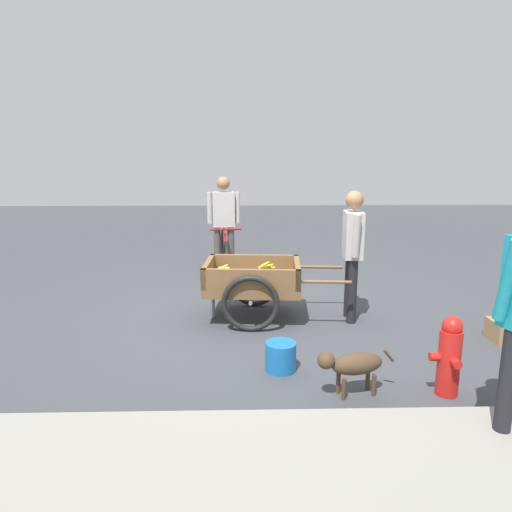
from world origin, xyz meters
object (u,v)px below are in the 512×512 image
object	(u,v)px
fire_hydrant	(449,356)
dog	(352,364)
fruit_cart	(253,283)
plastic_bucket	(281,356)
cyclist_person	(224,217)
bicycle	(225,255)
vendor_person	(353,245)

from	to	relation	value
fire_hydrant	dog	bearing A→B (deg)	-0.65
fire_hydrant	fruit_cart	bearing A→B (deg)	-50.17
plastic_bucket	fire_hydrant	bearing A→B (deg)	160.35
fruit_cart	cyclist_person	bearing A→B (deg)	-78.48
dog	plastic_bucket	xyz separation A→B (m)	(0.54, -0.46, -0.14)
bicycle	fruit_cart	bearing A→B (deg)	102.01
fruit_cart	fire_hydrant	size ratio (longest dim) A/B	2.54
cyclist_person	dog	size ratio (longest dim) A/B	2.37
dog	vendor_person	bearing A→B (deg)	-102.03
cyclist_person	fire_hydrant	distance (m)	4.44
bicycle	dog	world-z (taller)	bicycle
vendor_person	dog	size ratio (longest dim) A/B	2.29
vendor_person	dog	world-z (taller)	vendor_person
fruit_cart	plastic_bucket	distance (m)	1.43
vendor_person	plastic_bucket	size ratio (longest dim) A/B	5.40
dog	plastic_bucket	size ratio (longest dim) A/B	2.36
fruit_cart	dog	xyz separation A→B (m)	(-0.76, 1.84, -0.17)
vendor_person	bicycle	size ratio (longest dim) A/B	0.91
cyclist_person	dog	xyz separation A→B (m)	(-1.19, 3.93, -0.66)
vendor_person	dog	distance (m)	1.91
vendor_person	plastic_bucket	xyz separation A→B (m)	(0.92, 1.30, -0.77)
bicycle	dog	size ratio (longest dim) A/B	2.51
fruit_cart	bicycle	bearing A→B (deg)	-77.99
bicycle	cyclist_person	xyz separation A→B (m)	(0.01, -0.15, 0.58)
fruit_cart	fire_hydrant	xyz separation A→B (m)	(-1.54, 1.85, -0.10)
fruit_cart	dog	world-z (taller)	fruit_cart
fruit_cart	fire_hydrant	world-z (taller)	fruit_cart
cyclist_person	fire_hydrant	size ratio (longest dim) A/B	2.34
plastic_bucket	dog	bearing A→B (deg)	139.50
cyclist_person	plastic_bucket	size ratio (longest dim) A/B	5.59
vendor_person	cyclist_person	bearing A→B (deg)	-54.12
bicycle	cyclist_person	bearing A→B (deg)	-84.87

